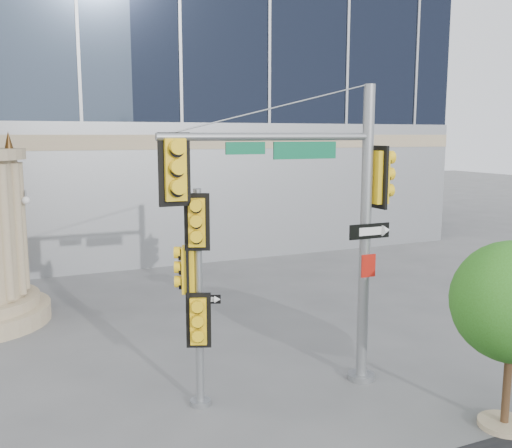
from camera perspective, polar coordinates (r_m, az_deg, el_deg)
name	(u,v)px	position (r m, az deg, el deg)	size (l,w,h in m)	color
ground	(297,421)	(11.72, 4.16, -19.05)	(120.00, 120.00, 0.00)	#545456
main_signal_pole	(319,205)	(11.93, 6.29, 1.95)	(5.08, 0.61, 6.54)	slate
secondary_signal_pole	(196,282)	(11.33, -6.04, -5.82)	(0.76, 0.74, 4.46)	slate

